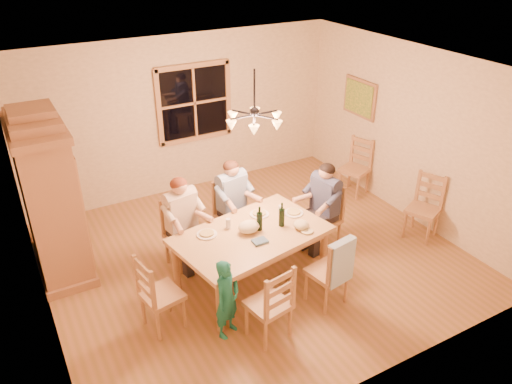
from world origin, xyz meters
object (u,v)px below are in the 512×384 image
chair_end_right (322,228)px  chair_spare_back (354,177)px  wine_bottle_a (259,218)px  adult_plaid_man (232,193)px  chair_near_left (268,315)px  wine_bottle_b (282,214)px  adult_slate_man (324,196)px  child (227,299)px  armoire (51,199)px  dining_table (251,239)px  chandelier (254,119)px  chair_far_left (184,245)px  chair_far_right (233,225)px  chair_spare_front (421,219)px  chair_end_left (163,305)px  adult_woman (181,212)px  chair_near_right (326,281)px

chair_end_right → chair_spare_back: same height
wine_bottle_a → adult_plaid_man: bearing=85.3°
chair_near_left → wine_bottle_b: 1.34m
adult_slate_man → child: (-1.99, -0.93, -0.34)m
armoire → adult_plaid_man: size_ratio=2.63×
dining_table → chair_end_right: bearing=10.0°
chandelier → dining_table: size_ratio=0.37×
chair_far_left → adult_plaid_man: 1.00m
chair_end_right → adult_plaid_man: bearing=46.6°
chair_near_left → wine_bottle_a: bearing=55.9°
chair_far_right → chair_spare_front: bearing=144.3°
chair_end_left → armoire: bearing=-165.6°
chandelier → child: size_ratio=0.77×
chair_near_left → wine_bottle_b: bearing=41.6°
dining_table → chair_end_left: (-1.30, -0.23, -0.36)m
chandelier → chair_far_right: chandelier is taller
chair_far_right → chair_end_right: 1.30m
chair_spare_front → chair_spare_back: size_ratio=1.00×
chair_far_left → wine_bottle_b: bearing=131.7°
chandelier → chair_end_right: chandelier is taller
chandelier → wine_bottle_a: chandelier is taller
chair_end_right → adult_slate_man: 0.54m
chair_end_left → adult_plaid_man: size_ratio=1.13×
chandelier → armoire: (-2.42, 1.09, -1.02)m
chair_end_right → armoire: bearing=58.6°
adult_woman → chair_near_right: bearing=117.9°
dining_table → chair_end_left: size_ratio=2.09×
chair_far_left → adult_plaid_man: bearing=180.0°
wine_bottle_a → child: (-0.83, -0.73, -0.43)m
armoire → chair_end_right: (3.41, -1.33, -0.75)m
armoire → chair_end_left: armoire is taller
chair_far_left → chair_spare_back: same height
adult_woman → adult_slate_man: (1.92, -0.57, 0.00)m
chair_far_left → wine_bottle_a: (0.75, -0.78, 0.62)m
chair_far_right → chair_near_right: 1.79m
adult_slate_man → child: 2.23m
chair_far_left → chair_end_left: same height
chair_far_left → chair_end_right: size_ratio=1.00×
chair_near_right → chair_near_left: bearing=-180.0°
chair_far_right → chair_near_right: (0.42, -1.75, 0.00)m
adult_slate_man → wine_bottle_a: 1.19m
chair_end_right → wine_bottle_b: 1.10m
armoire → chair_near_right: bearing=-40.8°
chair_near_left → wine_bottle_a: (0.44, 0.99, 0.62)m
dining_table → chair_far_left: bearing=127.9°
armoire → adult_plaid_man: armoire is taller
chair_near_left → adult_plaid_man: adult_plaid_man is taller
dining_table → adult_slate_man: adult_slate_man is taller
adult_plaid_man → wine_bottle_a: adult_plaid_man is taller
chair_end_left → adult_woman: size_ratio=1.13×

